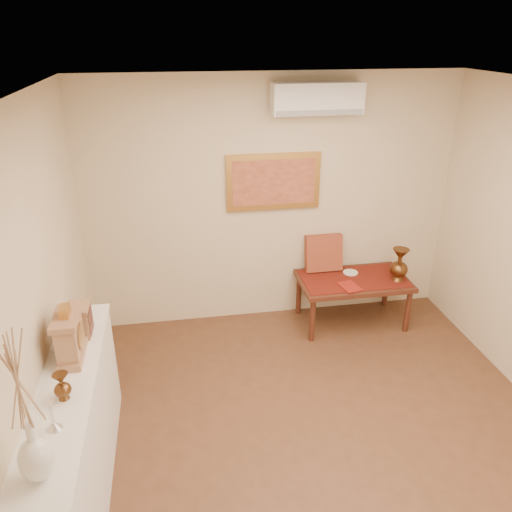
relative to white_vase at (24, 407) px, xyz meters
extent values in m
plane|color=brown|center=(1.82, 0.76, -1.44)|extent=(4.50, 4.50, 0.00)
plane|color=silver|center=(1.82, 0.76, 1.26)|extent=(4.50, 4.50, 0.00)
cube|color=beige|center=(1.82, 3.01, -0.09)|extent=(4.00, 0.02, 2.70)
cube|color=beige|center=(-0.18, 0.76, -0.09)|extent=(0.02, 4.50, 2.70)
cube|color=#611810|center=(2.67, 2.64, -0.89)|extent=(1.14, 0.59, 0.01)
cylinder|color=silver|center=(2.68, 2.77, -0.88)|extent=(0.17, 0.17, 0.01)
cube|color=maroon|center=(2.56, 2.45, -0.88)|extent=(0.23, 0.28, 0.01)
cube|color=maroon|center=(2.40, 2.91, -0.68)|extent=(0.42, 0.18, 0.43)
cube|color=white|center=(0.00, 0.76, -0.97)|extent=(0.35, 2.00, 0.95)
cube|color=white|center=(0.00, 0.76, -0.48)|extent=(0.37, 2.02, 0.03)
cube|color=#A67755|center=(0.00, 1.04, -0.44)|extent=(0.16, 0.36, 0.05)
cube|color=#A67755|center=(0.00, 1.04, -0.29)|extent=(0.14, 0.30, 0.25)
cylinder|color=beige|center=(0.07, 1.04, -0.29)|extent=(0.01, 0.17, 0.17)
cylinder|color=#BC873C|center=(0.08, 1.04, -0.29)|extent=(0.01, 0.19, 0.19)
cube|color=#A67755|center=(0.00, 1.04, -0.14)|extent=(0.17, 0.34, 0.04)
cube|color=#BC873C|center=(0.00, 1.04, -0.09)|extent=(0.06, 0.11, 0.07)
cube|color=#A67755|center=(0.02, 1.33, -0.35)|extent=(0.15, 0.20, 0.22)
cube|color=#4C2317|center=(0.10, 1.33, -0.40)|extent=(0.01, 0.17, 0.09)
cube|color=#4C2317|center=(0.10, 1.33, -0.30)|extent=(0.01, 0.17, 0.09)
cube|color=#A67755|center=(0.02, 1.33, -0.23)|extent=(0.16, 0.21, 0.02)
cube|color=#4C2317|center=(2.67, 2.64, -0.92)|extent=(1.20, 0.70, 0.05)
cylinder|color=#4C2317|center=(2.13, 2.35, -1.19)|extent=(0.06, 0.06, 0.50)
cylinder|color=#4C2317|center=(3.21, 2.35, -1.19)|extent=(0.06, 0.06, 0.50)
cylinder|color=#4C2317|center=(2.13, 2.93, -1.19)|extent=(0.06, 0.06, 0.50)
cylinder|color=#4C2317|center=(3.21, 2.93, -1.19)|extent=(0.06, 0.06, 0.50)
cube|color=#BC873C|center=(1.82, 2.98, 0.16)|extent=(1.00, 0.05, 0.60)
cube|color=#B7613F|center=(1.82, 2.96, 0.16)|extent=(0.88, 0.01, 0.48)
cube|color=white|center=(2.22, 2.88, 1.01)|extent=(0.90, 0.24, 0.30)
cube|color=gray|center=(2.22, 2.76, 0.89)|extent=(0.86, 0.02, 0.05)
camera|label=1|loc=(0.77, -2.01, 1.63)|focal=35.00mm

